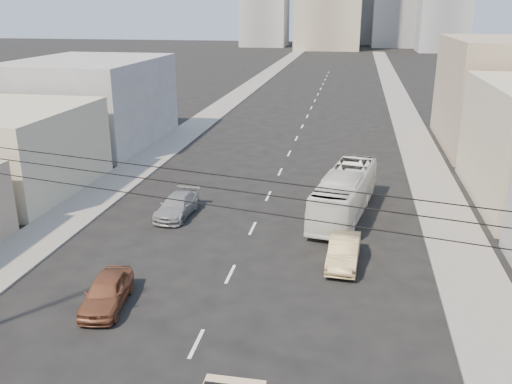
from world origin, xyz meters
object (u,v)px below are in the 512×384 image
(city_bus, at_px, (344,193))
(sedan_tan, at_px, (344,251))
(sedan_grey, at_px, (177,206))
(sedan_brown, at_px, (107,292))

(city_bus, relative_size, sedan_tan, 2.38)
(sedan_tan, relative_size, sedan_grey, 0.94)
(sedan_brown, relative_size, sedan_tan, 0.95)
(sedan_grey, bearing_deg, city_bus, 14.50)
(city_bus, relative_size, sedan_brown, 2.50)
(sedan_tan, bearing_deg, sedan_brown, -145.94)
(city_bus, xyz_separation_m, sedan_tan, (0.19, -7.21, -0.72))
(sedan_brown, relative_size, sedan_grey, 0.89)
(sedan_brown, xyz_separation_m, sedan_grey, (-0.42, 11.18, -0.03))
(city_bus, xyz_separation_m, sedan_brown, (-10.00, -13.32, -0.73))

